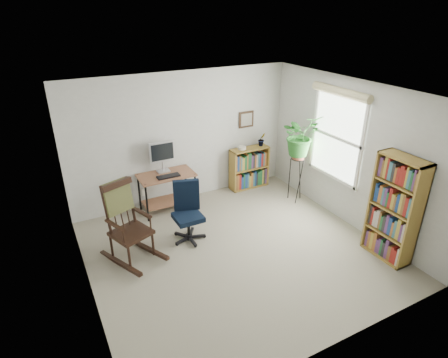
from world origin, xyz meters
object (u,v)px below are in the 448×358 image
rocking_chair (130,223)px  low_bookshelf (249,168)px  tall_bookshelf (394,209)px  office_chair (188,213)px  desk (167,192)px

rocking_chair → low_bookshelf: size_ratio=1.44×
rocking_chair → tall_bookshelf: 3.74m
office_chair → tall_bookshelf: size_ratio=0.61×
desk → tall_bookshelf: size_ratio=0.62×
office_chair → low_bookshelf: bearing=50.9°
desk → office_chair: size_ratio=1.01×
desk → office_chair: (-0.04, -1.07, 0.13)m
office_chair → low_bookshelf: (1.83, 1.19, -0.06)m
tall_bookshelf → office_chair: bearing=144.2°
office_chair → tall_bookshelf: 3.01m
office_chair → rocking_chair: rocking_chair is taller
rocking_chair → low_bookshelf: bearing=3.9°
rocking_chair → low_bookshelf: (2.74, 1.25, -0.18)m
low_bookshelf → tall_bookshelf: 3.02m
rocking_chair → office_chair: bearing=-16.5°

